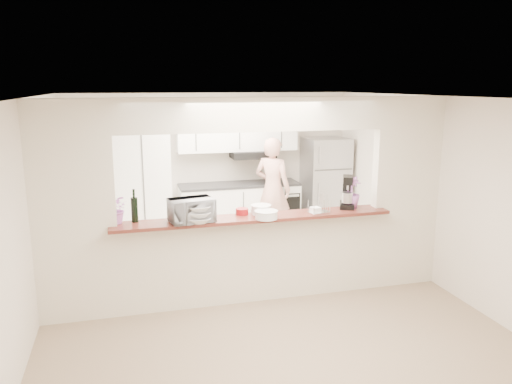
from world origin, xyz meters
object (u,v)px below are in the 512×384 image
object	(u,v)px
stand_mixer	(347,193)
person	(273,190)
refrigerator	(325,184)
toaster_oven	(191,210)

from	to	relation	value
stand_mixer	person	size ratio (longest dim) A/B	0.24
person	stand_mixer	bearing A→B (deg)	141.20
refrigerator	stand_mixer	size ratio (longest dim) A/B	4.08
refrigerator	toaster_oven	bearing A→B (deg)	-135.71
refrigerator	toaster_oven	world-z (taller)	refrigerator
refrigerator	stand_mixer	bearing A→B (deg)	-107.06
refrigerator	person	bearing A→B (deg)	-162.51
toaster_oven	person	world-z (taller)	person
toaster_oven	stand_mixer	bearing A→B (deg)	-6.03
stand_mixer	refrigerator	bearing A→B (deg)	72.94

